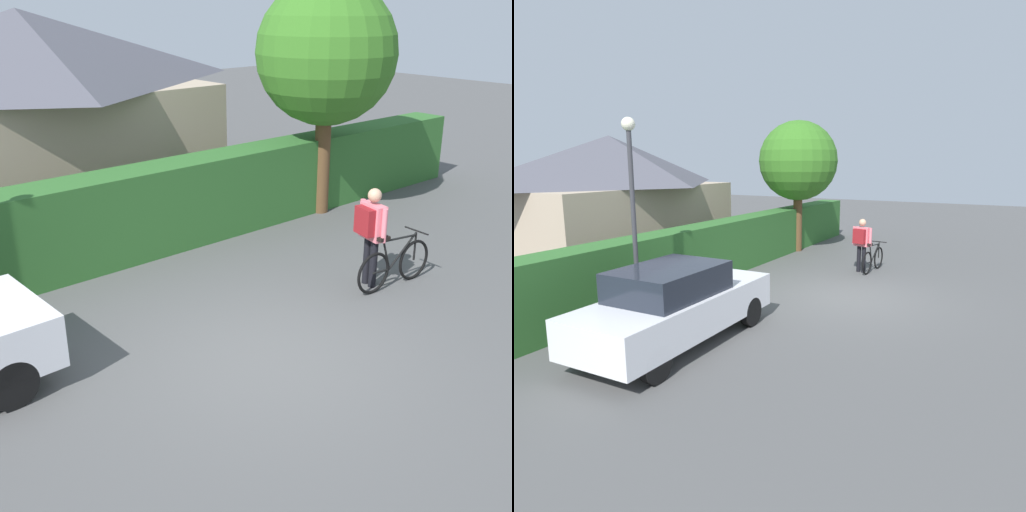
# 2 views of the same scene
# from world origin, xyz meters

# --- Properties ---
(ground_plane) EXTENTS (60.00, 60.00, 0.00)m
(ground_plane) POSITION_xyz_m (0.00, 0.00, 0.00)
(ground_plane) COLOR #4E4E4E
(hedge_row) EXTENTS (19.56, 0.90, 1.65)m
(hedge_row) POSITION_xyz_m (0.00, 4.36, 0.82)
(hedge_row) COLOR #2D6229
(hedge_row) RESTS_ON ground
(house_distant) EXTENTS (8.25, 5.14, 4.33)m
(house_distant) POSITION_xyz_m (0.76, 9.14, 2.22)
(house_distant) COLOR tan
(house_distant) RESTS_ON ground
(bicycle) EXTENTS (1.70, 0.50, 0.95)m
(bicycle) POSITION_xyz_m (3.16, 0.31, 0.39)
(bicycle) COLOR black
(bicycle) RESTS_ON ground
(person_rider) EXTENTS (0.43, 0.66, 1.70)m
(person_rider) POSITION_xyz_m (2.86, 0.62, 1.03)
(person_rider) COLOR black
(person_rider) RESTS_ON ground
(tree_kerbside) EXTENTS (2.99, 2.99, 4.97)m
(tree_kerbside) POSITION_xyz_m (5.19, 3.94, 3.45)
(tree_kerbside) COLOR brown
(tree_kerbside) RESTS_ON ground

